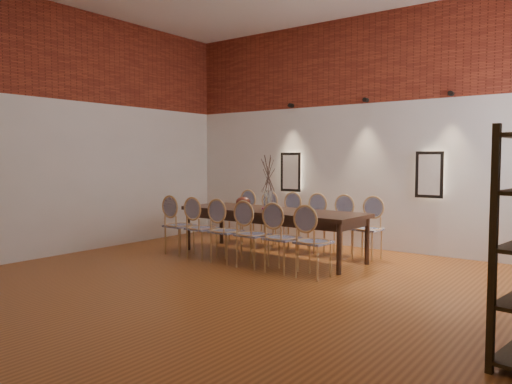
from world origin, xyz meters
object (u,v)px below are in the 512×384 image
Objects in this scene: chair_near_c at (226,231)px; chair_far_b at (263,219)px; book at (272,209)px; chair_near_e at (282,238)px; chair_far_a at (241,217)px; chair_far_e at (338,226)px; chair_far_d at (311,224)px; chair_far_f at (367,229)px; bowl at (243,202)px; chair_far_c at (286,221)px; chair_near_a at (179,225)px; chair_near_b at (202,228)px; chair_near_f at (313,242)px; vase at (268,200)px; chair_near_d at (253,234)px; dining_table at (271,233)px.

chair_near_c is 1.63m from chair_far_b.
chair_near_e is at bearing -48.11° from book.
chair_far_a and chair_far_e have the same top height.
chair_near_c is at bearing 123.50° from chair_far_a.
chair_far_d and chair_far_f have the same top height.
chair_far_b reaches higher than bowl.
bowl is at bearing 71.17° from chair_far_c.
chair_far_e is at bearing 37.07° from chair_near_a.
chair_far_c is at bearing 90.00° from chair_near_c.
chair_far_b is at bearing 134.79° from chair_near_e.
chair_near_b is 3.92× the size of bowl.
chair_near_f is 3.13× the size of vase.
chair_near_a is at bearing -180.00° from chair_near_d.
chair_near_d is (0.22, -0.78, 0.09)m from dining_table.
chair_far_e is (0.06, 1.55, 0.00)m from chair_near_e.
chair_near_e reaches higher than dining_table.
chair_near_d and chair_far_c have the same top height.
chair_near_a is 2.99m from chair_far_f.
chair_far_c and chair_far_e have the same top height.
chair_far_d is (1.53, -0.06, 0.00)m from chair_far_a.
chair_near_d is at bearing -74.77° from book.
chair_near_a and chair_near_b have the same top height.
chair_far_d is 0.86m from book.
chair_near_d reaches higher than bowl.
chair_near_c and chair_far_a have the same top height.
chair_far_f reaches higher than dining_table.
chair_near_d is 3.13× the size of vase.
chair_near_c is 3.13× the size of vase.
dining_table is at bearing 71.69° from chair_far_d.
chair_near_c and chair_far_f have the same top height.
chair_near_d is 1.00× the size of chair_far_c.
chair_far_c is at bearing -180.00° from chair_far_b.
chair_far_d is at bearing -180.00° from chair_far_b.
vase reaches higher than chair_far_b.
chair_far_c is 0.51m from chair_far_d.
chair_far_c is (-0.45, 1.57, 0.00)m from chair_near_d.
chair_near_d is 1.86m from chair_far_f.
chair_far_a reaches higher than book.
chair_near_c and chair_far_e have the same top height.
chair_near_b is 2.18m from chair_far_e.
chair_near_b is 1.00× the size of chair_far_a.
chair_near_e is at bearing 108.31° from chair_far_d.
chair_far_a is (-0.96, 1.59, 0.00)m from chair_near_c.
chair_near_b reaches higher than bowl.
dining_table is 0.82m from chair_far_c.
chair_far_c is 3.62× the size of book.
chair_far_d is (-0.45, 1.57, 0.00)m from chair_near_e.
chair_far_a is at bearing 90.00° from chair_near_a.
chair_far_d is (0.06, 1.55, 0.00)m from chair_near_d.
chair_near_e is 1.00× the size of chair_far_a.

